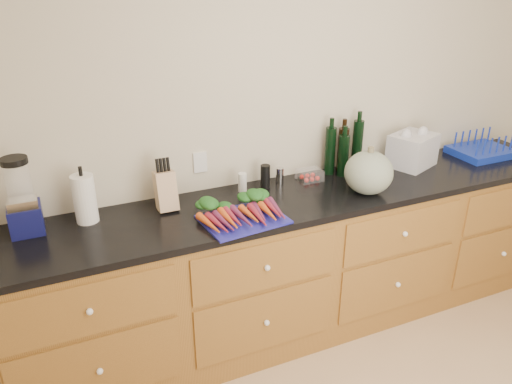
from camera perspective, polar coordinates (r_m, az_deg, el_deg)
name	(u,v)px	position (r m, az deg, el deg)	size (l,w,h in m)	color
wall_back	(290,119)	(3.12, 3.90, 8.28)	(4.10, 0.05, 2.60)	beige
cabinets	(310,263)	(3.21, 6.20, -8.03)	(3.60, 0.64, 0.90)	brown
countertop	(313,195)	(2.99, 6.56, -0.38)	(3.64, 0.62, 0.04)	black
cutting_board	(243,219)	(2.64, -1.48, -3.12)	(0.43, 0.32, 0.01)	navy
carrots	(240,211)	(2.66, -1.83, -2.16)	(0.43, 0.31, 0.06)	#E8581B
squash	(369,173)	(2.98, 12.75, 2.17)	(0.28, 0.28, 0.26)	slate
blender_appliance	(22,201)	(2.70, -25.16, -0.91)	(0.16, 0.16, 0.40)	#10124B
paper_towel	(85,199)	(2.72, -18.99, -0.74)	(0.12, 0.12, 0.26)	white
knife_block	(166,191)	(2.76, -10.28, 0.15)	(0.11, 0.11, 0.21)	tan
grinder_salt	(242,183)	(2.95, -1.56, 1.09)	(0.05, 0.05, 0.12)	white
grinder_pepper	(265,176)	(3.00, 1.06, 1.79)	(0.06, 0.06, 0.14)	black
canister_chrome	(280,176)	(3.04, 2.71, 1.79)	(0.05, 0.05, 0.11)	silver
tomato_box	(310,175)	(3.13, 6.16, 1.93)	(0.15, 0.12, 0.07)	white
bottles	(344,150)	(3.25, 9.98, 4.74)	(0.27, 0.14, 0.33)	black
grocery_bag	(412,150)	(3.48, 17.43, 4.59)	(0.29, 0.24, 0.22)	silver
dish_rack	(481,150)	(3.88, 24.37, 4.43)	(0.40, 0.32, 0.16)	#132BA6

